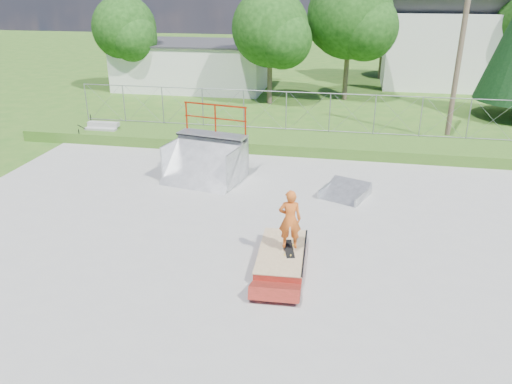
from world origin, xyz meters
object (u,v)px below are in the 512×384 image
quarter_pipe (203,147)px  flat_bank_ramp (345,192)px  grind_box (282,256)px  skater (290,222)px

quarter_pipe → flat_bank_ramp: size_ratio=1.79×
grind_box → quarter_pipe: (-3.68, 5.33, 1.15)m
grind_box → quarter_pipe: 6.58m
skater → grind_box: bearing=-3.7°
quarter_pipe → flat_bank_ramp: quarter_pipe is taller
quarter_pipe → skater: 6.57m
grind_box → quarter_pipe: quarter_pipe is taller
grind_box → quarter_pipe: size_ratio=0.95×
grind_box → quarter_pipe: bearing=122.1°
quarter_pipe → flat_bank_ramp: (5.21, -0.60, -1.12)m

